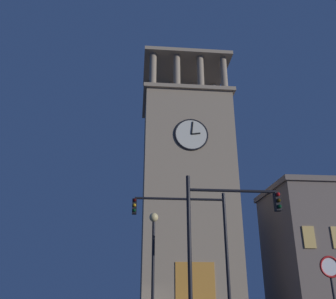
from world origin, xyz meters
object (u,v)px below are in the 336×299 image
clocktower (188,191)px  street_lamp (153,247)px  traffic_signal_near (196,233)px  no_horn_sign (331,274)px  traffic_signal_far (219,228)px

clocktower → street_lamp: size_ratio=5.11×
traffic_signal_near → no_horn_sign: 6.32m
no_horn_sign → clocktower: bearing=-83.9°
traffic_signal_near → no_horn_sign: bearing=133.9°
traffic_signal_far → street_lamp: (2.39, -3.60, -0.31)m
traffic_signal_near → street_lamp: (2.05, -0.14, -0.63)m
traffic_signal_far → no_horn_sign: bearing=167.4°
traffic_signal_far → no_horn_sign: (-3.80, 0.85, -1.72)m
clocktower → no_horn_sign: size_ratio=9.34×
street_lamp → no_horn_sign: 7.76m
traffic_signal_far → traffic_signal_near: bearing=-84.3°
traffic_signal_near → no_horn_sign: size_ratio=2.19×
clocktower → street_lamp: (4.03, 15.90, -7.17)m
traffic_signal_far → street_lamp: traffic_signal_far is taller
no_horn_sign → street_lamp: bearing=-35.7°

